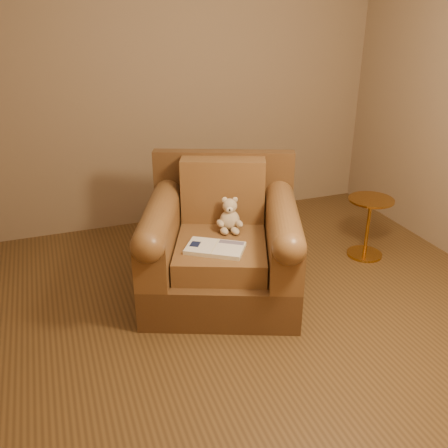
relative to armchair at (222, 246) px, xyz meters
name	(u,v)px	position (x,y,z in m)	size (l,w,h in m)	color
floor	(257,326)	(0.07, -0.52, -0.38)	(4.00, 4.00, 0.00)	brown
room	(266,65)	(0.07, -0.52, 1.34)	(4.02, 4.02, 2.71)	#856C52
armchair	(222,246)	(0.00, 0.00, 0.00)	(1.40, 1.37, 0.98)	#54361C
teddy_bear	(230,218)	(0.09, 0.06, 0.19)	(0.19, 0.22, 0.26)	#C8AE8C
guidebook	(215,248)	(-0.13, -0.22, 0.10)	(0.46, 0.41, 0.03)	beige
side_table	(368,225)	(1.36, 0.11, -0.10)	(0.38, 0.38, 0.53)	#B98133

